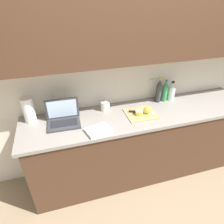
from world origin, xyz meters
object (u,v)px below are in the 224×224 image
Objects in this scene: bottle_green_soda at (172,91)px; bottle_water_clear at (159,91)px; measuring_cup at (104,106)px; paper_towel_roll at (29,110)px; lemon_whole_beside at (147,110)px; laptop at (63,118)px; cutting_board at (140,114)px; bottle_oil_tall at (165,91)px; knife at (137,112)px; lemon_half_cut at (139,113)px.

bottle_water_clear is (-0.17, 0.00, 0.03)m from bottle_green_soda.
bottle_green_soda is 0.82m from measuring_cup.
paper_towel_roll is (-0.76, 0.01, 0.08)m from measuring_cup.
bottle_water_clear is at bearing 42.79° from lemon_whole_beside.
laptop is at bearing -165.82° from measuring_cup.
measuring_cup is at bearing -178.74° from bottle_water_clear.
bottle_oil_tall is (0.38, 0.20, 0.11)m from cutting_board.
paper_towel_roll reaches higher than bottle_green_soda.
lemon_half_cut reaches higher than knife.
lemon_half_cut is 0.38m from measuring_cup.
bottle_oil_tall is (0.41, 0.17, 0.10)m from knife.
bottle_green_soda is (0.50, 0.17, 0.09)m from knife.
cutting_board is 3.90× the size of lemon_half_cut.
cutting_board is at bearing -28.26° from measuring_cup.
bottle_water_clear is at bearing 180.00° from bottle_green_soda.
measuring_cup reaches higher than lemon_half_cut.
knife is 3.35× the size of lemon_whole_beside.
bottle_green_soda is 0.17m from bottle_water_clear.
knife is at bearing 156.43° from lemon_whole_beside.
laptop is 1.26× the size of bottle_oil_tall.
knife is at bearing -152.69° from bottle_water_clear.
paper_towel_roll is (-1.41, -0.01, -0.01)m from bottle_water_clear.
bottle_water_clear is (1.10, 0.13, 0.08)m from laptop.
bottle_oil_tall is 0.08m from bottle_water_clear.
laptop is 0.46m from measuring_cup.
paper_towel_roll reaches higher than cutting_board.
lemon_half_cut is at bearing -4.33° from laptop.
cutting_board is 1.14m from paper_towel_roll.
lemon_half_cut is 0.47m from bottle_oil_tall.
bottle_green_soda is at bearing 23.05° from cutting_board.
bottle_water_clear is at bearing 0.24° from paper_towel_roll.
lemon_half_cut is at bearing -146.36° from bottle_water_clear.
lemon_whole_beside is 0.39m from bottle_oil_tall.
laptop is 1.10× the size of bottle_water_clear.
knife is at bearing -26.00° from measuring_cup.
bottle_water_clear reaches higher than paper_towel_roll.
knife is 1.12× the size of bottle_green_soda.
bottle_water_clear reaches higher than knife.
cutting_board is at bearing -9.98° from paper_towel_roll.
lemon_half_cut is at bearing -10.91° from paper_towel_roll.
laptop is at bearing 174.68° from cutting_board.
bottle_oil_tall is at bearing 27.67° from cutting_board.
cutting_board is 1.20× the size of paper_towel_roll.
paper_towel_roll is (-1.08, 0.16, 0.11)m from knife.
knife is at bearing 97.03° from lemon_half_cut.
knife reaches higher than cutting_board.
lemon_whole_beside is 0.26× the size of bottle_water_clear.
knife is at bearing -1.01° from laptop.
bottle_water_clear is (0.23, 0.21, 0.09)m from lemon_whole_beside.
paper_towel_roll is (-1.50, -0.01, 0.01)m from bottle_oil_tall.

